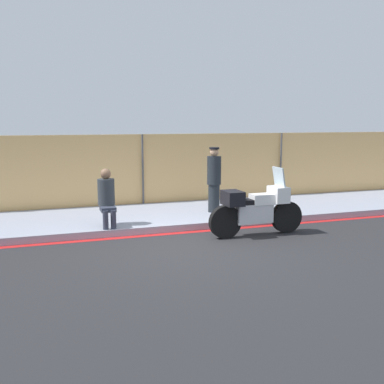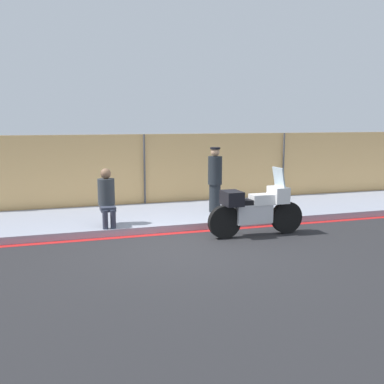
{
  "view_description": "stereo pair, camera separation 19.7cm",
  "coord_description": "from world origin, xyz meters",
  "views": [
    {
      "loc": [
        -2.6,
        -8.03,
        2.44
      ],
      "look_at": [
        0.56,
        1.42,
        0.85
      ],
      "focal_mm": 42.0,
      "sensor_mm": 36.0,
      "label": 1
    },
    {
      "loc": [
        -2.42,
        -8.09,
        2.44
      ],
      "look_at": [
        0.56,
        1.42,
        0.85
      ],
      "focal_mm": 42.0,
      "sensor_mm": 36.0,
      "label": 2
    }
  ],
  "objects": [
    {
      "name": "officer_standing",
      "position": [
        1.45,
        2.33,
        0.99
      ],
      "size": [
        0.35,
        0.35,
        1.62
      ],
      "color": "#1E2328",
      "rests_on": "sidewalk"
    },
    {
      "name": "storefront_fence",
      "position": [
        -0.0,
        4.1,
        1.03
      ],
      "size": [
        30.16,
        0.16,
        2.07
      ],
      "color": "#E5B26B",
      "rests_on": "ground_plane"
    },
    {
      "name": "ground_plane",
      "position": [
        0.0,
        0.0,
        0.0
      ],
      "size": [
        120.0,
        120.0,
        0.0
      ],
      "primitive_type": "plane",
      "color": "#262628"
    },
    {
      "name": "sidewalk",
      "position": [
        0.0,
        2.62,
        0.08
      ],
      "size": [
        31.75,
        2.8,
        0.16
      ],
      "color": "#8E93A3",
      "rests_on": "ground_plane"
    },
    {
      "name": "person_seated_on_curb",
      "position": [
        -1.32,
        1.66,
        0.85
      ],
      "size": [
        0.37,
        0.65,
        1.25
      ],
      "color": "#2D3342",
      "rests_on": "sidewalk"
    },
    {
      "name": "motorcycle",
      "position": [
        1.67,
        0.42,
        0.59
      ],
      "size": [
        2.16,
        0.51,
        1.45
      ],
      "rotation": [
        0.0,
        0.0,
        0.02
      ],
      "color": "black",
      "rests_on": "ground_plane"
    },
    {
      "name": "curb_paint_stripe",
      "position": [
        0.0,
        1.13,
        0.0
      ],
      "size": [
        31.75,
        0.18,
        0.01
      ],
      "color": "red",
      "rests_on": "ground_plane"
    }
  ]
}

